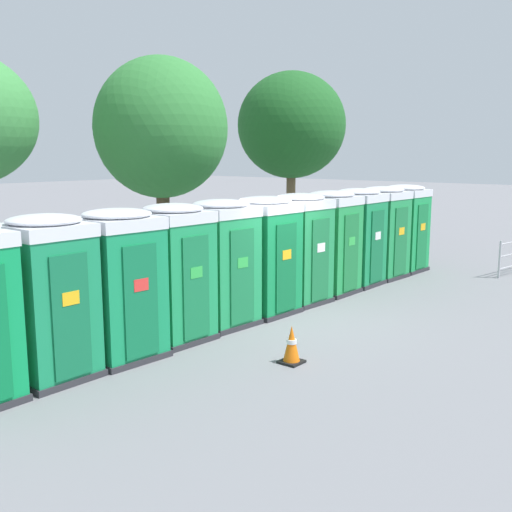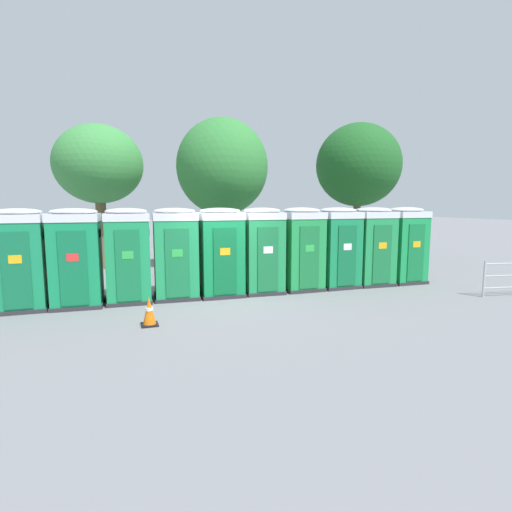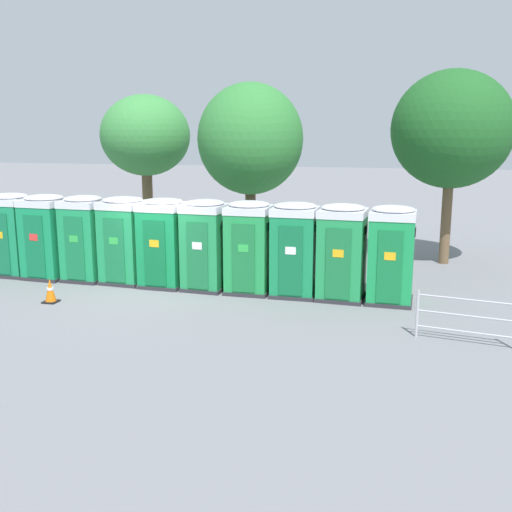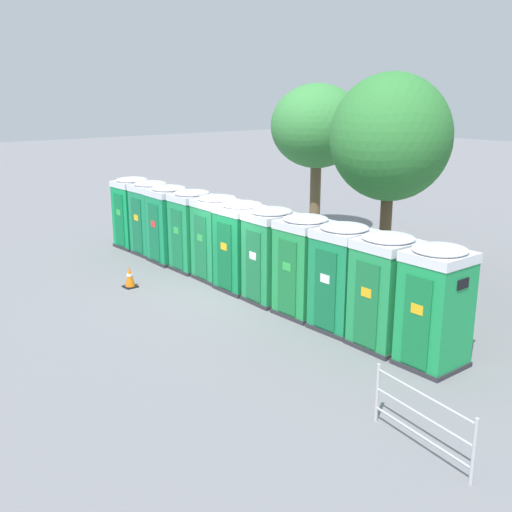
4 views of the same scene
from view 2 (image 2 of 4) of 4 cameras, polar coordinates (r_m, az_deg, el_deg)
The scene contains 15 objects.
ground_plane at distance 11.28m, azimuth -4.44°, elevation -6.14°, with size 120.00×120.00×0.00m, color slate.
portapotty_1 at distance 11.54m, azimuth -30.55°, elevation -0.37°, with size 1.20×1.21×2.54m.
portapotty_2 at distance 11.28m, azimuth -24.29°, elevation -0.15°, with size 1.31×1.27×2.54m.
portapotty_3 at distance 11.29m, azimuth -17.83°, elevation 0.15°, with size 1.21×1.24×2.54m.
portapotty_4 at distance 11.39m, azimuth -11.42°, elevation 0.43°, with size 1.29×1.27×2.54m.
portapotty_5 at distance 11.54m, azimuth -5.09°, elevation 0.63°, with size 1.28×1.25×2.54m.
portapotty_6 at distance 11.89m, azimuth 0.88°, elevation 0.87°, with size 1.23×1.27×2.54m.
portapotty_7 at distance 12.37m, azimuth 6.45°, elevation 1.08°, with size 1.21×1.21×2.54m.
portapotty_8 at distance 12.96m, azimuth 11.54°, elevation 1.26°, with size 1.21×1.21×2.54m.
portapotty_9 at distance 13.62m, azimuth 16.25°, elevation 1.41°, with size 1.29×1.27×2.54m.
portapotty_10 at distance 14.37m, azimuth 20.46°, elevation 1.53°, with size 1.21×1.24×2.54m.
street_tree_0 at distance 19.61m, azimuth 14.41°, elevation 12.42°, with size 3.90×3.90×6.35m.
street_tree_1 at distance 16.42m, azimuth -4.83°, elevation 12.51°, with size 3.65×3.65×6.03m.
street_tree_2 at distance 17.55m, azimuth -21.56°, elevation 11.98°, with size 3.47×3.47×5.79m.
traffic_cone at distance 9.09m, azimuth -15.00°, elevation -7.69°, with size 0.36×0.36×0.64m.
Camera 2 is at (-2.89, -10.58, 2.64)m, focal length 28.00 mm.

